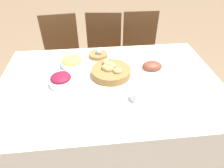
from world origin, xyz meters
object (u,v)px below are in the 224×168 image
chair_far_left (62,54)px  drinking_cup (137,96)px  knife (124,119)px  chair_far_center (104,52)px  beet_salad_bowl (61,80)px  dinner_plate (101,121)px  chair_far_right (141,50)px  pineapple_bowl (72,62)px  butter_dish (61,103)px  ham_platter (152,67)px  spoon (129,119)px  bread_basket (111,71)px  fork (78,123)px  egg_basket (98,54)px

chair_far_left → drinking_cup: bearing=-66.8°
knife → chair_far_center: bearing=88.6°
beet_salad_bowl → dinner_plate: beet_salad_bowl is taller
chair_far_right → pineapple_bowl: size_ratio=4.72×
chair_far_center → butter_dish: 1.24m
dinner_plate → beet_salad_bowl: bearing=124.8°
chair_far_center → ham_platter: size_ratio=3.69×
ham_platter → knife: 0.63m
spoon → butter_dish: 0.47m
drinking_cup → bread_basket: bearing=114.6°
beet_salad_bowl → chair_far_center: bearing=67.7°
bread_basket → knife: size_ratio=1.81×
dinner_plate → fork: size_ratio=1.34×
pineapple_bowl → butter_dish: (-0.06, -0.48, -0.02)m
chair_far_right → beet_salad_bowl: chair_far_right is taller
chair_far_center → ham_platter: 0.92m
ham_platter → dinner_plate: size_ratio=1.09×
dinner_plate → pineapple_bowl: bearing=107.3°
knife → butter_dish: 0.45m
fork → spoon: same height
ham_platter → drinking_cup: same height
chair_far_right → chair_far_center: bearing=-178.8°
chair_far_right → butter_dish: (-0.83, -1.16, 0.26)m
bread_basket → butter_dish: 0.48m
chair_far_center → egg_basket: size_ratio=5.55×
drinking_cup → butter_dish: bearing=178.8°
beet_salad_bowl → drinking_cup: 0.58m
pineapple_bowl → egg_basket: bearing=30.0°
chair_far_center → pineapple_bowl: (-0.31, -0.67, 0.28)m
fork → butter_dish: size_ratio=1.40×
chair_far_center → ham_platter: (0.36, -0.80, 0.27)m
fork → spoon: size_ratio=1.00×
beet_salad_bowl → butter_dish: (0.01, -0.22, -0.03)m
chair_far_right → ham_platter: chair_far_right is taller
chair_far_right → fork: size_ratio=5.38×
spoon → chair_far_right: bearing=76.5°
knife → drinking_cup: size_ratio=2.12×
chair_far_left → chair_far_right: same height
chair_far_left → chair_far_center: same height
spoon → fork: bearing=-177.1°
chair_far_right → dinner_plate: bearing=-111.9°
chair_far_right → drinking_cup: (-0.31, -1.17, 0.28)m
egg_basket → fork: (-0.17, -0.80, -0.03)m
spoon → butter_dish: (-0.44, 0.18, 0.01)m
knife → egg_basket: bearing=95.5°
fork → spoon: bearing=-2.9°
beet_salad_bowl → fork: (0.13, -0.40, -0.04)m
egg_basket → drinking_cup: (0.23, -0.63, 0.01)m
bread_basket → pineapple_bowl: (-0.32, 0.18, 0.00)m
chair_far_left → chair_far_center: (0.50, -0.00, 0.00)m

